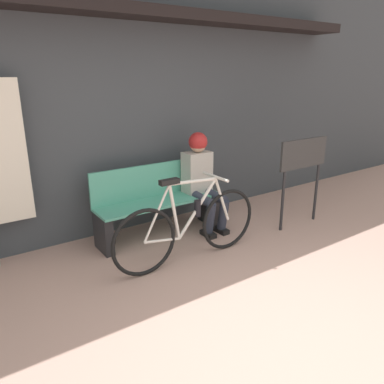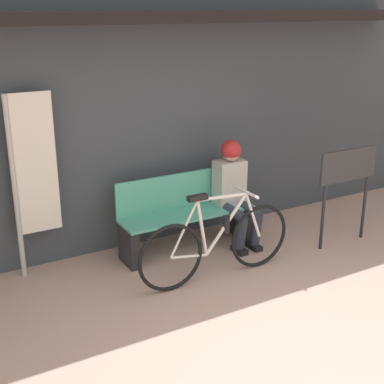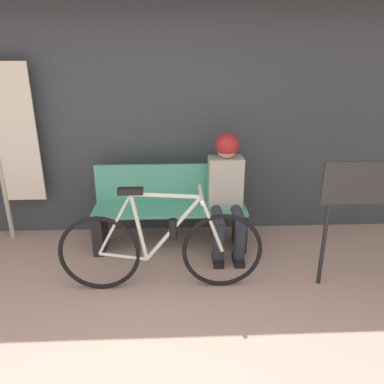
% 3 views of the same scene
% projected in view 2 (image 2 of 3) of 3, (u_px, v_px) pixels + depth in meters
% --- Properties ---
extents(ground_plane, '(24.00, 24.00, 0.00)m').
position_uv_depth(ground_plane, '(307.00, 363.00, 4.11)').
color(ground_plane, tan).
extents(storefront_wall, '(12.00, 0.56, 3.20)m').
position_uv_depth(storefront_wall, '(150.00, 97.00, 5.80)').
color(storefront_wall, '#3D4247').
rests_on(storefront_wall, ground_plane).
extents(park_bench_near, '(1.54, 0.42, 0.85)m').
position_uv_depth(park_bench_near, '(186.00, 216.00, 5.94)').
color(park_bench_near, '#51A88E').
rests_on(park_bench_near, ground_plane).
extents(bicycle, '(1.72, 0.40, 0.92)m').
position_uv_depth(bicycle, '(217.00, 243.00, 5.29)').
color(bicycle, black).
rests_on(bicycle, ground_plane).
extents(person_seated, '(0.34, 0.60, 1.20)m').
position_uv_depth(person_seated, '(234.00, 185.00, 6.02)').
color(person_seated, '#2D3342').
rests_on(person_seated, ground_plane).
extents(banner_pole, '(0.45, 0.05, 1.85)m').
position_uv_depth(banner_pole, '(30.00, 172.00, 5.18)').
color(banner_pole, '#B7B2A8').
rests_on(banner_pole, ground_plane).
extents(signboard, '(0.80, 0.04, 1.12)m').
position_uv_depth(signboard, '(348.00, 174.00, 5.93)').
color(signboard, '#232326').
rests_on(signboard, ground_plane).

